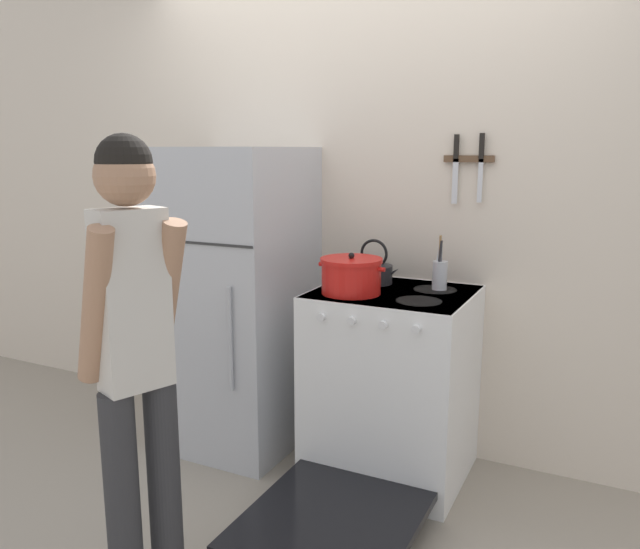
{
  "coord_description": "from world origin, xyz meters",
  "views": [
    {
      "loc": [
        1.25,
        -3.03,
        1.57
      ],
      "look_at": [
        -0.01,
        -0.47,
        1.0
      ],
      "focal_mm": 35.0,
      "sensor_mm": 36.0,
      "label": 1
    }
  ],
  "objects_px": {
    "person": "(135,349)",
    "utensil_jar": "(440,273)",
    "dutch_oven_pot": "(351,276)",
    "tea_kettle": "(374,271)",
    "refrigerator": "(234,299)",
    "stove_range": "(389,387)"
  },
  "relations": [
    {
      "from": "tea_kettle",
      "to": "utensil_jar",
      "type": "bearing_deg",
      "value": 1.07
    },
    {
      "from": "stove_range",
      "to": "person",
      "type": "relative_size",
      "value": 0.85
    },
    {
      "from": "tea_kettle",
      "to": "person",
      "type": "xyz_separation_m",
      "value": [
        -0.31,
        -1.35,
        -0.05
      ]
    },
    {
      "from": "dutch_oven_pot",
      "to": "utensil_jar",
      "type": "distance_m",
      "value": 0.43
    },
    {
      "from": "refrigerator",
      "to": "tea_kettle",
      "type": "relative_size",
      "value": 6.82
    },
    {
      "from": "person",
      "to": "refrigerator",
      "type": "bearing_deg",
      "value": 40.04
    },
    {
      "from": "dutch_oven_pot",
      "to": "tea_kettle",
      "type": "xyz_separation_m",
      "value": [
        0.01,
        0.26,
        -0.02
      ]
    },
    {
      "from": "person",
      "to": "tea_kettle",
      "type": "bearing_deg",
      "value": 7.68
    },
    {
      "from": "person",
      "to": "utensil_jar",
      "type": "bearing_deg",
      "value": -4.63
    },
    {
      "from": "dutch_oven_pot",
      "to": "tea_kettle",
      "type": "height_order",
      "value": "tea_kettle"
    },
    {
      "from": "utensil_jar",
      "to": "tea_kettle",
      "type": "bearing_deg",
      "value": -178.93
    },
    {
      "from": "refrigerator",
      "to": "tea_kettle",
      "type": "xyz_separation_m",
      "value": [
        0.73,
        0.15,
        0.19
      ]
    },
    {
      "from": "dutch_oven_pot",
      "to": "utensil_jar",
      "type": "xyz_separation_m",
      "value": [
        0.34,
        0.26,
        -0.0
      ]
    },
    {
      "from": "tea_kettle",
      "to": "person",
      "type": "bearing_deg",
      "value": -103.03
    },
    {
      "from": "dutch_oven_pot",
      "to": "person",
      "type": "height_order",
      "value": "person"
    },
    {
      "from": "stove_range",
      "to": "tea_kettle",
      "type": "xyz_separation_m",
      "value": [
        -0.15,
        0.17,
        0.52
      ]
    },
    {
      "from": "refrigerator",
      "to": "person",
      "type": "relative_size",
      "value": 0.98
    },
    {
      "from": "stove_range",
      "to": "tea_kettle",
      "type": "distance_m",
      "value": 0.57
    },
    {
      "from": "stove_range",
      "to": "utensil_jar",
      "type": "relative_size",
      "value": 5.26
    },
    {
      "from": "refrigerator",
      "to": "dutch_oven_pot",
      "type": "bearing_deg",
      "value": -8.1
    },
    {
      "from": "refrigerator",
      "to": "utensil_jar",
      "type": "xyz_separation_m",
      "value": [
        1.06,
        0.16,
        0.2
      ]
    },
    {
      "from": "person",
      "to": "dutch_oven_pot",
      "type": "bearing_deg",
      "value": 5.41
    }
  ]
}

